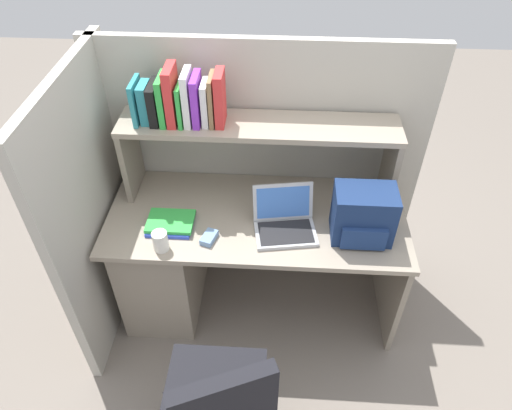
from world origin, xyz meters
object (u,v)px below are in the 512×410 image
at_px(laptop, 284,221).
at_px(computer_mouse, 209,238).
at_px(paper_cup, 160,241).
at_px(backpack, 363,215).

height_order(laptop, computer_mouse, laptop).
bearing_deg(laptop, paper_cup, -163.25).
bearing_deg(computer_mouse, laptop, 33.43).
distance_m(laptop, backpack, 0.40).
distance_m(backpack, computer_mouse, 0.78).
distance_m(backpack, paper_cup, 1.01).
height_order(computer_mouse, paper_cup, paper_cup).
height_order(backpack, computer_mouse, backpack).
xyz_separation_m(computer_mouse, paper_cup, (-0.23, -0.08, 0.04)).
xyz_separation_m(laptop, paper_cup, (-0.61, -0.18, 0.00)).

